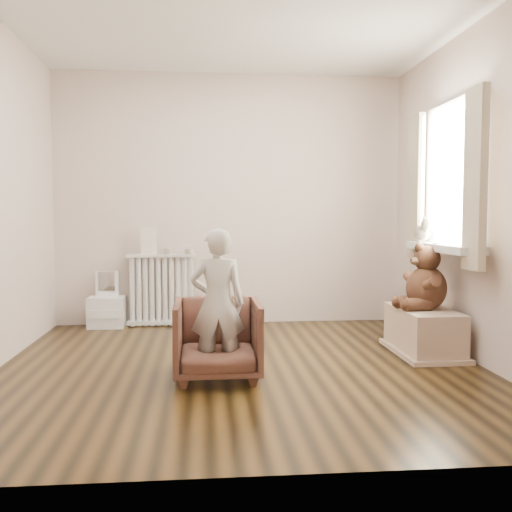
{
  "coord_description": "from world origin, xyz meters",
  "views": [
    {
      "loc": [
        -0.28,
        -4.18,
        1.13
      ],
      "look_at": [
        0.15,
        0.45,
        0.8
      ],
      "focal_mm": 40.0,
      "sensor_mm": 36.0,
      "label": 1
    }
  ],
  "objects": [
    {
      "name": "paper_doll",
      "position": [
        -0.83,
        1.68,
        0.88
      ],
      "size": [
        0.16,
        0.01,
        0.27
      ],
      "primitive_type": "cube",
      "color": "beige",
      "rests_on": "radiator"
    },
    {
      "name": "armchair",
      "position": [
        -0.19,
        -0.28,
        0.28
      ],
      "size": [
        0.59,
        0.61,
        0.55
      ],
      "primitive_type": "imported",
      "rotation": [
        0.0,
        0.0,
        0.0
      ],
      "color": "brown",
      "rests_on": "floor"
    },
    {
      "name": "curtain_left",
      "position": [
        1.65,
        -0.27,
        1.39
      ],
      "size": [
        0.06,
        0.26,
        1.3
      ],
      "primitive_type": "cube",
      "color": "#C2B494",
      "rests_on": "right_wall"
    },
    {
      "name": "toy_vanity",
      "position": [
        -1.26,
        1.65,
        0.28
      ],
      "size": [
        0.36,
        0.26,
        0.57
      ],
      "primitive_type": "cube",
      "color": "silver",
      "rests_on": "floor"
    },
    {
      "name": "curtain_right",
      "position": [
        1.65,
        0.87,
        1.39
      ],
      "size": [
        0.06,
        0.26,
        1.3
      ],
      "primitive_type": "cube",
      "color": "#C2B494",
      "rests_on": "right_wall"
    },
    {
      "name": "floor",
      "position": [
        0.0,
        0.0,
        0.0
      ],
      "size": [
        3.6,
        3.6,
        0.01
      ],
      "primitive_type": "cube",
      "color": "black",
      "rests_on": "ground"
    },
    {
      "name": "teddy_bear",
      "position": [
        1.53,
        0.28,
        0.67
      ],
      "size": [
        0.46,
        0.38,
        0.53
      ],
      "primitive_type": null,
      "rotation": [
        0.0,
        0.0,
        0.1
      ],
      "color": "#392013",
      "rests_on": "toy_bench"
    },
    {
      "name": "plush_cat",
      "position": [
        1.66,
        0.7,
        1.0
      ],
      "size": [
        0.21,
        0.28,
        0.22
      ],
      "primitive_type": null,
      "rotation": [
        0.0,
        0.0,
        0.22
      ],
      "color": "gray",
      "rests_on": "window_sill"
    },
    {
      "name": "child",
      "position": [
        -0.19,
        -0.33,
        0.53
      ],
      "size": [
        0.37,
        0.25,
        1.02
      ],
      "primitive_type": "imported",
      "rotation": [
        0.0,
        0.0,
        3.14
      ],
      "color": "beige",
      "rests_on": "armchair"
    },
    {
      "name": "radiator",
      "position": [
        -0.71,
        1.68,
        0.39
      ],
      "size": [
        0.7,
        0.13,
        0.74
      ],
      "primitive_type": "cube",
      "color": "silver",
      "rests_on": "floor"
    },
    {
      "name": "window_sill",
      "position": [
        1.67,
        0.3,
        0.87
      ],
      "size": [
        0.22,
        1.1,
        0.06
      ],
      "primitive_type": "cube",
      "color": "silver",
      "rests_on": "right_wall"
    },
    {
      "name": "tin_b",
      "position": [
        -0.42,
        1.68,
        0.76
      ],
      "size": [
        0.09,
        0.09,
        0.05
      ],
      "primitive_type": "cylinder",
      "color": "#A59E8C",
      "rests_on": "radiator"
    },
    {
      "name": "window",
      "position": [
        1.76,
        0.3,
        1.45
      ],
      "size": [
        0.03,
        0.9,
        1.1
      ],
      "primitive_type": "cube",
      "color": "white",
      "rests_on": "right_wall"
    },
    {
      "name": "ceiling",
      "position": [
        0.0,
        0.0,
        2.6
      ],
      "size": [
        3.6,
        3.6,
        0.01
      ],
      "primitive_type": "cube",
      "color": "white",
      "rests_on": "ground"
    },
    {
      "name": "toy_bench",
      "position": [
        1.52,
        0.29,
        0.2
      ],
      "size": [
        0.42,
        0.79,
        0.37
      ],
      "primitive_type": "cube",
      "color": "#C2AA8F",
      "rests_on": "floor"
    },
    {
      "name": "right_wall",
      "position": [
        1.8,
        0.0,
        1.3
      ],
      "size": [
        0.02,
        3.6,
        2.6
      ],
      "primitive_type": "cube",
      "color": "beige",
      "rests_on": "ground"
    },
    {
      "name": "tin_a",
      "position": [
        -0.63,
        1.68,
        0.77
      ],
      "size": [
        0.1,
        0.1,
        0.06
      ],
      "primitive_type": "cylinder",
      "color": "#A59E8C",
      "rests_on": "radiator"
    },
    {
      "name": "front_wall",
      "position": [
        0.0,
        -1.8,
        1.3
      ],
      "size": [
        3.6,
        0.02,
        2.6
      ],
      "primitive_type": "cube",
      "color": "beige",
      "rests_on": "ground"
    },
    {
      "name": "back_wall",
      "position": [
        0.0,
        1.8,
        1.3
      ],
      "size": [
        3.6,
        0.02,
        2.6
      ],
      "primitive_type": "cube",
      "color": "beige",
      "rests_on": "ground"
    }
  ]
}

